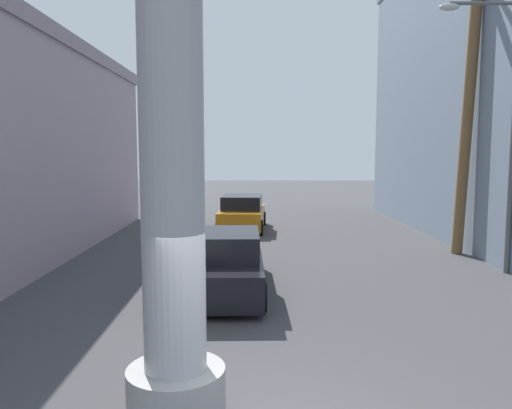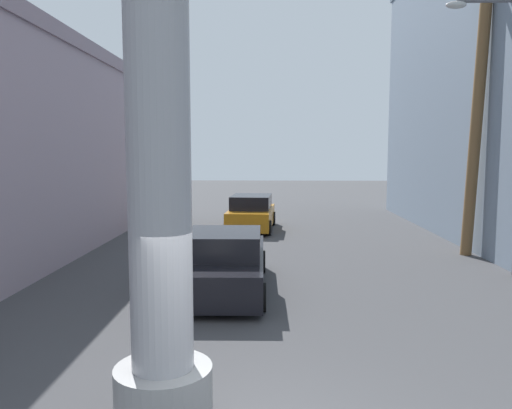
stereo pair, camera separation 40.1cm
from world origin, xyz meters
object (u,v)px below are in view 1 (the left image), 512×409
street_lamp (503,112)px  car_lead (223,263)px  neon_sign_pole (170,24)px  palm_tree_mid_right (469,89)px  car_far (242,213)px  pedestrian_far_left (80,215)px

street_lamp → car_lead: 8.93m
neon_sign_pole → palm_tree_mid_right: neon_sign_pole is taller
palm_tree_mid_right → street_lamp: bearing=-93.2°
neon_sign_pole → street_lamp: (8.08, 7.91, -0.45)m
car_far → pedestrian_far_left: 6.90m
pedestrian_far_left → street_lamp: bearing=-22.2°
street_lamp → car_far: size_ratio=1.79×
car_lead → car_far: (0.31, 9.91, 0.03)m
neon_sign_pole → car_far: 16.63m
car_far → pedestrian_far_left: pedestrian_far_left is taller
street_lamp → car_lead: street_lamp is taller
car_lead → palm_tree_mid_right: 10.34m
street_lamp → car_far: bearing=132.8°
car_far → pedestrian_far_left: (-6.45, -2.44, 0.25)m
street_lamp → pedestrian_far_left: street_lamp is taller
car_lead → car_far: same height
palm_tree_mid_right → car_far: bearing=144.3°
palm_tree_mid_right → pedestrian_far_left: bearing=167.8°
car_lead → pedestrian_far_left: 9.67m
neon_sign_pole → street_lamp: neon_sign_pole is taller
street_lamp → car_far: street_lamp is taller
car_lead → palm_tree_mid_right: size_ratio=0.54×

